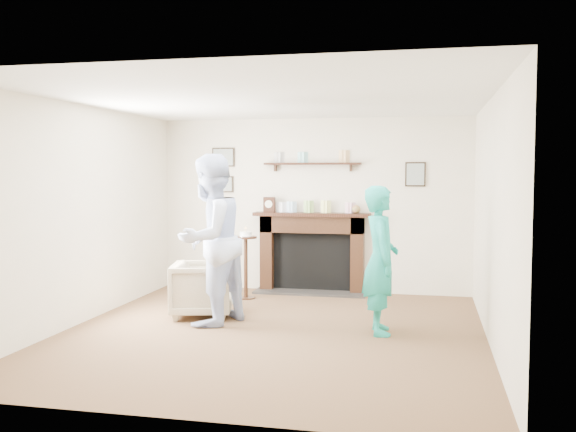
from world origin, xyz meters
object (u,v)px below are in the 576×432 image
object	(u,v)px
man	(210,324)
woman	(380,333)
pedestal_table	(246,255)
armchair	(203,316)

from	to	relation	value
man	woman	bearing A→B (deg)	109.20
pedestal_table	man	bearing A→B (deg)	-89.53
woman	pedestal_table	distance (m)	2.53
man	woman	xyz separation A→B (m)	(1.93, -0.00, 0.00)
armchair	woman	size ratio (longest dim) A/B	0.45
armchair	man	size ratio (longest dim) A/B	0.37
armchair	pedestal_table	xyz separation A→B (m)	(0.21, 1.15, 0.60)
man	pedestal_table	distance (m)	1.63
man	pedestal_table	world-z (taller)	pedestal_table
armchair	man	bearing A→B (deg)	-162.12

